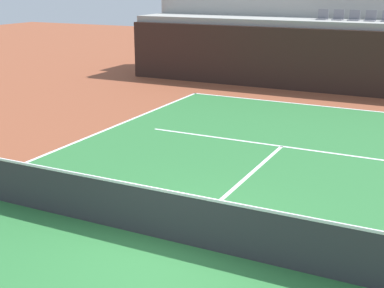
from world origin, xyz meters
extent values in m
plane|color=brown|center=(0.00, 0.00, 0.00)|extent=(80.00, 80.00, 0.00)
cube|color=#2D7238|center=(0.00, 0.00, 0.01)|extent=(11.00, 24.00, 0.01)
cube|color=white|center=(0.00, 11.95, 0.01)|extent=(11.00, 0.10, 0.00)
cube|color=white|center=(0.00, 6.40, 0.01)|extent=(8.26, 0.10, 0.00)
cube|color=white|center=(0.00, 3.20, 0.01)|extent=(0.10, 6.40, 0.00)
cube|color=black|center=(0.00, 14.54, 1.30)|extent=(19.80, 0.30, 2.60)
cube|color=#9E9E99|center=(0.00, 15.89, 1.44)|extent=(19.80, 2.40, 2.88)
cube|color=#9E9E99|center=(0.00, 18.29, 1.86)|extent=(19.80, 2.40, 3.72)
cube|color=slate|center=(-1.32, 15.89, 2.90)|extent=(0.44, 0.44, 0.04)
cube|color=slate|center=(-1.32, 16.09, 3.12)|extent=(0.44, 0.04, 0.40)
cube|color=slate|center=(-0.66, 15.89, 2.90)|extent=(0.44, 0.44, 0.04)
cube|color=slate|center=(-0.66, 16.09, 3.12)|extent=(0.44, 0.04, 0.40)
cube|color=slate|center=(0.00, 15.89, 2.90)|extent=(0.44, 0.44, 0.04)
cube|color=slate|center=(0.00, 16.09, 3.12)|extent=(0.44, 0.04, 0.40)
cube|color=slate|center=(0.66, 15.89, 2.90)|extent=(0.44, 0.44, 0.04)
cube|color=slate|center=(0.66, 16.09, 3.12)|extent=(0.44, 0.04, 0.40)
cube|color=#333338|center=(0.00, 0.00, 0.47)|extent=(10.90, 0.02, 0.92)
cube|color=white|center=(0.00, 0.00, 0.96)|extent=(10.90, 0.04, 0.05)
camera|label=1|loc=(4.12, -7.55, 4.47)|focal=49.89mm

